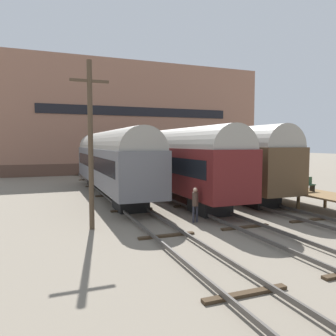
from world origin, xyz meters
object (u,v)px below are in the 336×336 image
at_px(train_car_maroon, 174,159).
at_px(train_car_brown, 219,157).
at_px(bench, 304,184).
at_px(person_worker, 195,201).
at_px(train_car_grey, 111,159).
at_px(utility_pole, 91,143).

relative_size(train_car_maroon, train_car_brown, 1.07).
bearing_deg(bench, person_worker, -173.47).
distance_m(train_car_brown, bench, 7.32).
bearing_deg(person_worker, train_car_brown, 52.92).
bearing_deg(train_car_grey, bench, -42.42).
relative_size(train_car_brown, utility_pole, 2.00).
distance_m(train_car_brown, utility_pole, 13.22).
distance_m(train_car_grey, bench, 14.20).
height_order(train_car_maroon, bench, train_car_maroon).
relative_size(train_car_maroon, bench, 12.18).
xyz_separation_m(train_car_maroon, train_car_brown, (4.09, 0.49, 0.06)).
bearing_deg(person_worker, bench, 6.53).
bearing_deg(train_car_brown, train_car_maroon, -173.18).
relative_size(bench, person_worker, 0.77).
distance_m(train_car_grey, person_worker, 10.87).
xyz_separation_m(train_car_grey, train_car_brown, (8.17, -2.73, 0.10)).
relative_size(train_car_maroon, utility_pole, 2.14).
relative_size(train_car_brown, person_worker, 8.75).
height_order(bench, person_worker, bench).
height_order(train_car_grey, train_car_maroon, train_car_maroon).
distance_m(bench, person_worker, 8.17).
distance_m(train_car_grey, train_car_maroon, 5.20).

